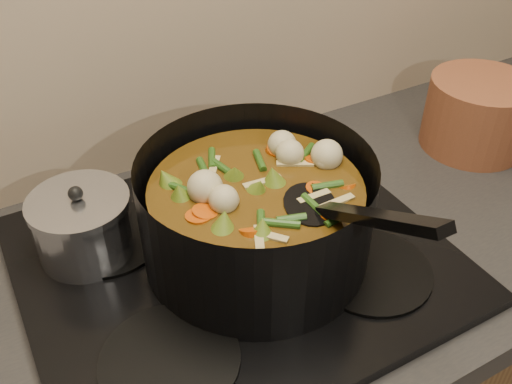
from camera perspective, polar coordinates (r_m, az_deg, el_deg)
stovetop at (r=0.88m, az=-2.13°, el=-6.72°), size 0.62×0.54×0.03m
stockpot at (r=0.83m, az=0.04°, el=-2.22°), size 0.39×0.48×0.25m
saucepan at (r=0.89m, az=-16.89°, el=-3.23°), size 0.15×0.15×0.12m
terracotta_crock at (r=1.20m, az=21.24°, el=7.29°), size 0.23×0.23×0.14m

